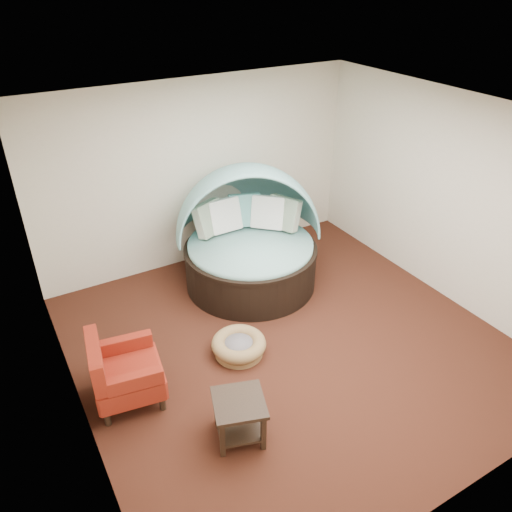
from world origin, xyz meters
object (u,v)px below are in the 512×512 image
red_armchair (122,372)px  side_table (239,414)px  canopy_daybed (249,231)px  pet_basket (239,346)px

red_armchair → side_table: bearing=-42.5°
canopy_daybed → pet_basket: size_ratio=2.97×
red_armchair → side_table: (0.84, -1.05, -0.08)m
red_armchair → pet_basket: bearing=10.1°
red_armchair → side_table: 1.35m
canopy_daybed → red_armchair: size_ratio=2.97×
side_table → red_armchair: bearing=128.5°
canopy_daybed → side_table: canopy_daybed is taller
canopy_daybed → pet_basket: 1.80m
pet_basket → side_table: side_table is taller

